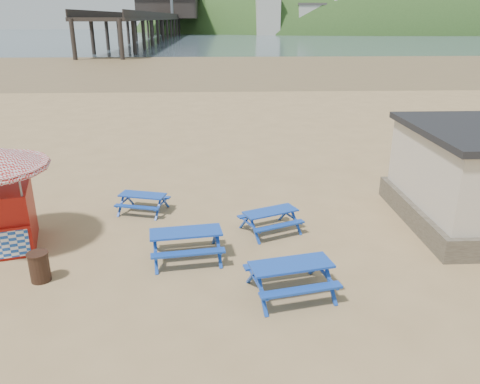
{
  "coord_description": "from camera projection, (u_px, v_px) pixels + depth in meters",
  "views": [
    {
      "loc": [
        0.79,
        -12.6,
        6.28
      ],
      "look_at": [
        1.43,
        1.5,
        1.0
      ],
      "focal_mm": 35.0,
      "sensor_mm": 36.0,
      "label": 1
    }
  ],
  "objects": [
    {
      "name": "ground",
      "position": [
        194.0,
        242.0,
        13.95
      ],
      "size": [
        400.0,
        400.0,
        0.0
      ],
      "primitive_type": "plane",
      "color": "tan",
      "rests_on": "ground"
    },
    {
      "name": "wet_sand",
      "position": [
        212.0,
        65.0,
        65.41
      ],
      "size": [
        400.0,
        400.0,
        0.0
      ],
      "primitive_type": "plane",
      "color": "olive",
      "rests_on": "ground"
    },
    {
      "name": "sea",
      "position": [
        215.0,
        36.0,
        173.02
      ],
      "size": [
        400.0,
        400.0,
        0.0
      ],
      "primitive_type": "plane",
      "color": "#495C69",
      "rests_on": "ground"
    },
    {
      "name": "picnic_table_blue_a",
      "position": [
        143.0,
        203.0,
        15.98
      ],
      "size": [
        1.82,
        1.61,
        0.65
      ],
      "rotation": [
        0.0,
        0.0,
        -0.26
      ],
      "color": "#1530A5",
      "rests_on": "ground"
    },
    {
      "name": "picnic_table_blue_c",
      "position": [
        270.0,
        221.0,
        14.51
      ],
      "size": [
        2.07,
        1.9,
        0.7
      ],
      "rotation": [
        0.0,
        0.0,
        0.41
      ],
      "color": "#1530A5",
      "rests_on": "ground"
    },
    {
      "name": "picnic_table_blue_d",
      "position": [
        291.0,
        279.0,
        11.19
      ],
      "size": [
        2.25,
        1.96,
        0.82
      ],
      "rotation": [
        0.0,
        0.0,
        0.22
      ],
      "color": "#1530A5",
      "rests_on": "ground"
    },
    {
      "name": "picnic_table_blue_e",
      "position": [
        186.0,
        245.0,
        12.87
      ],
      "size": [
        2.15,
        1.83,
        0.82
      ],
      "rotation": [
        0.0,
        0.0,
        0.14
      ],
      "color": "#1530A5",
      "rests_on": "ground"
    },
    {
      "name": "litter_bin",
      "position": [
        39.0,
        267.0,
        11.76
      ],
      "size": [
        0.53,
        0.53,
        0.78
      ],
      "color": "#331F13",
      "rests_on": "ground"
    },
    {
      "name": "pier",
      "position": [
        168.0,
        20.0,
        178.04
      ],
      "size": [
        24.0,
        220.0,
        39.29
      ],
      "color": "black",
      "rests_on": "ground"
    },
    {
      "name": "headland_town",
      "position": [
        394.0,
        52.0,
        236.19
      ],
      "size": [
        264.0,
        144.0,
        108.0
      ],
      "color": "#2D4C1E",
      "rests_on": "ground"
    }
  ]
}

